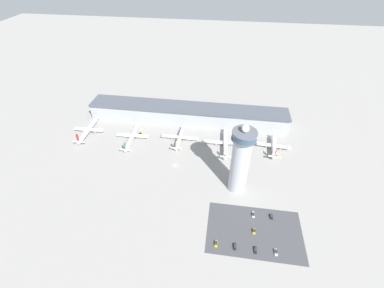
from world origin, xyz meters
TOP-DOWN VIEW (x-y plane):
  - ground_plane at (0.00, 0.00)m, footprint 1000.00×1000.00m
  - terminal_building at (0.00, 70.00)m, footprint 206.44×25.00m
  - control_tower at (52.66, -17.71)m, footprint 17.24×17.24m
  - parking_lot_surface at (65.34, -55.33)m, footprint 64.00×40.00m
  - airplane_gate_alpha at (-95.41, 34.19)m, footprint 30.51×43.20m
  - airplane_gate_bravo at (-48.72, 31.14)m, footprint 31.46×45.24m
  - airplane_gate_charlie at (-2.25, 35.41)m, footprint 36.39×35.60m
  - airplane_gate_delta at (41.81, 33.20)m, footprint 41.51×42.80m
  - airplane_gate_echo at (86.58, 34.59)m, footprint 30.94×34.25m
  - service_truck_catering at (88.12, 24.28)m, footprint 4.81×6.37m
  - service_truck_fuel at (-42.43, 38.05)m, footprint 6.06×6.38m
  - car_grey_coupe at (78.07, -68.75)m, footprint 1.96×4.48m
  - car_yellow_taxi at (52.33, -68.56)m, footprint 1.80×4.58m
  - car_navy_sedan at (65.27, -69.05)m, footprint 1.82×4.77m
  - car_black_suv at (77.74, -42.04)m, footprint 1.95×4.18m
  - car_red_hatchback at (40.20, -68.25)m, footprint 1.91×4.80m
  - car_blue_compact at (65.04, -55.67)m, footprint 2.02×4.13m
  - car_white_wagon at (65.16, -42.12)m, footprint 1.86×4.83m

SIDE VIEW (x-z plane):
  - ground_plane at x=0.00m, z-range 0.00..0.00m
  - parking_lot_surface at x=65.34m, z-range 0.00..0.01m
  - car_white_wagon at x=65.16m, z-range -0.16..1.22m
  - car_navy_sedan at x=65.27m, z-range -0.16..1.22m
  - car_yellow_taxi at x=52.33m, z-range -0.16..1.29m
  - car_red_hatchback at x=40.20m, z-range -0.17..1.31m
  - car_black_suv at x=77.74m, z-range -0.17..1.32m
  - car_grey_coupe at x=78.07m, z-range -0.17..1.33m
  - car_blue_compact at x=65.04m, z-range -0.17..1.37m
  - service_truck_catering at x=88.12m, z-range -0.41..2.25m
  - service_truck_fuel at x=-42.43m, z-range -0.48..2.71m
  - airplane_gate_charlie at x=-2.25m, z-range -1.89..9.78m
  - airplane_gate_delta at x=41.81m, z-range -2.50..10.52m
  - airplane_gate_bravo at x=-48.72m, z-range -1.88..10.01m
  - airplane_gate_echo at x=86.58m, z-range -1.90..10.86m
  - airplane_gate_alpha at x=-95.41m, z-range -2.30..11.44m
  - terminal_building at x=0.00m, z-range 0.10..18.06m
  - control_tower at x=52.66m, z-range -1.04..59.25m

